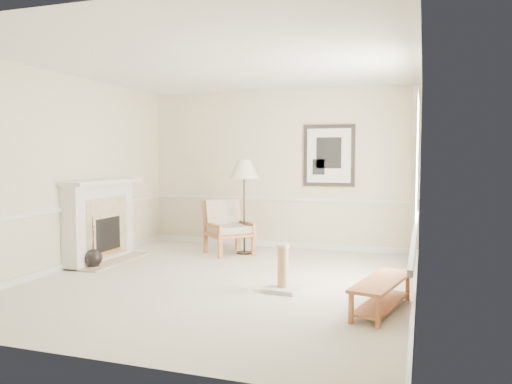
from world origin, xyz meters
TOP-DOWN VIEW (x-y plane):
  - ground at (0.00, 0.00)m, footprint 5.50×5.50m
  - room at (0.14, 0.08)m, footprint 5.04×5.54m
  - fireplace at (-2.34, 0.60)m, footprint 0.64×1.64m
  - floor_vase at (-2.15, 0.14)m, footprint 0.27×0.27m
  - armchair at (-0.69, 1.89)m, footprint 1.03×1.03m
  - floor_lamp at (-0.37, 1.93)m, footprint 0.67×0.67m
  - bench at (2.15, -0.66)m, footprint 0.63×1.27m
  - scratching_post at (0.91, -0.20)m, footprint 0.46×0.46m

SIDE VIEW (x-z plane):
  - ground at x=0.00m, z-range 0.00..0.00m
  - floor_vase at x=-2.15m, z-range -0.25..0.53m
  - scratching_post at x=0.91m, z-range -0.11..0.48m
  - bench at x=2.15m, z-range 0.06..0.41m
  - armchair at x=-0.69m, z-range 0.04..0.97m
  - fireplace at x=-2.34m, z-range -0.01..1.30m
  - floor_lamp at x=-0.37m, z-range 0.61..2.23m
  - room at x=0.14m, z-range 0.41..3.33m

